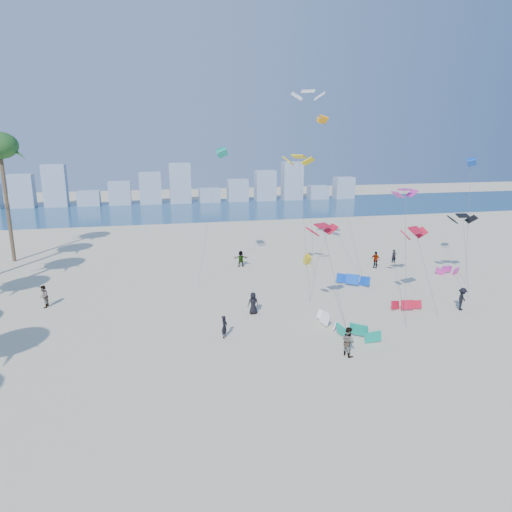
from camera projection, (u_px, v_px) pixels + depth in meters
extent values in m
plane|color=beige|center=(269.00, 436.00, 21.54)|extent=(220.00, 220.00, 0.00)
plane|color=navy|center=(177.00, 210.00, 89.61)|extent=(220.00, 220.00, 0.00)
imported|color=black|center=(225.00, 327.00, 32.02)|extent=(0.62, 0.69, 1.59)
imported|color=gray|center=(348.00, 341.00, 29.34)|extent=(0.99, 1.12, 1.91)
imported|color=black|center=(253.00, 303.00, 36.33)|extent=(0.92, 0.66, 1.75)
imported|color=gray|center=(375.00, 260.00, 49.31)|extent=(0.98, 1.10, 1.79)
imported|color=black|center=(462.00, 299.00, 37.12)|extent=(1.37, 1.28, 1.86)
imported|color=gray|center=(241.00, 259.00, 49.83)|extent=(1.67, 0.76, 1.74)
imported|color=black|center=(394.00, 256.00, 51.23)|extent=(0.56, 0.37, 1.53)
imported|color=gray|center=(44.00, 297.00, 37.70)|extent=(0.79, 0.97, 1.87)
cylinder|color=#595959|center=(335.00, 279.00, 32.93)|extent=(1.33, 2.22, 7.41)
cylinder|color=#595959|center=(304.00, 229.00, 39.20)|extent=(0.23, 3.33, 11.92)
cylinder|color=#595959|center=(406.00, 255.00, 35.81)|extent=(2.44, 5.78, 9.39)
cylinder|color=#595959|center=(209.00, 217.00, 43.87)|extent=(2.98, 4.18, 12.45)
cylinder|color=#595959|center=(343.00, 198.00, 45.31)|extent=(2.56, 5.77, 15.52)
cylinder|color=#595959|center=(466.00, 256.00, 41.63)|extent=(2.14, 4.81, 6.42)
cylinder|color=#595959|center=(311.00, 184.00, 46.62)|extent=(0.19, 3.55, 17.97)
cylinder|color=#595959|center=(468.00, 221.00, 44.35)|extent=(1.49, 3.14, 11.54)
cylinder|color=#595959|center=(427.00, 273.00, 36.14)|extent=(1.24, 2.23, 6.45)
cylinder|color=brown|center=(7.00, 205.00, 50.65)|extent=(0.40, 0.40, 12.69)
cube|color=#9EADBF|center=(22.00, 191.00, 91.92)|extent=(4.40, 3.00, 6.60)
cube|color=#9EADBF|center=(55.00, 186.00, 93.03)|extent=(4.40, 3.00, 8.40)
cube|color=#9EADBF|center=(89.00, 198.00, 95.02)|extent=(4.40, 3.00, 3.00)
cube|color=#9EADBF|center=(120.00, 193.00, 96.12)|extent=(4.40, 3.00, 4.80)
cube|color=#9EADBF|center=(150.00, 188.00, 97.23)|extent=(4.40, 3.00, 6.60)
cube|color=#9EADBF|center=(180.00, 183.00, 98.33)|extent=(4.40, 3.00, 8.40)
cube|color=#9EADBF|center=(209.00, 195.00, 100.32)|extent=(4.40, 3.00, 3.00)
cube|color=#9EADBF|center=(238.00, 190.00, 101.42)|extent=(4.40, 3.00, 4.80)
cube|color=#9EADBF|center=(265.00, 186.00, 102.53)|extent=(4.40, 3.00, 6.60)
cube|color=#9EADBF|center=(292.00, 181.00, 103.63)|extent=(4.40, 3.00, 8.40)
cube|color=#9EADBF|center=(318.00, 192.00, 105.62)|extent=(4.40, 3.00, 3.00)
cube|color=#9EADBF|center=(344.00, 188.00, 106.73)|extent=(4.40, 3.00, 4.80)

